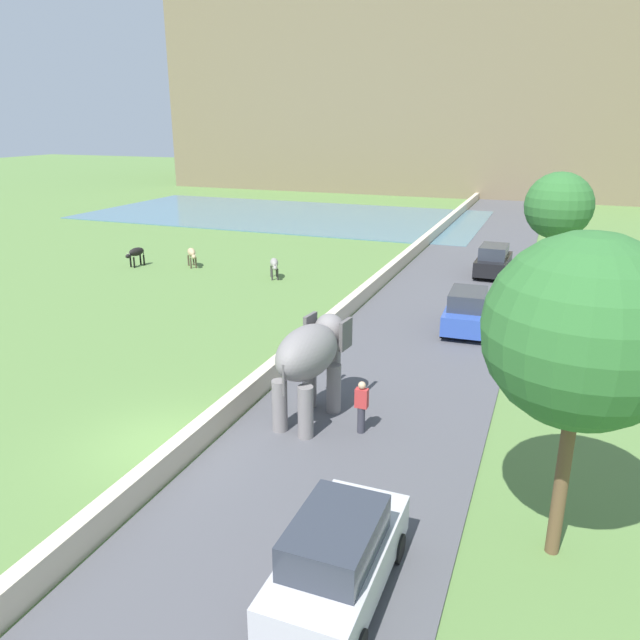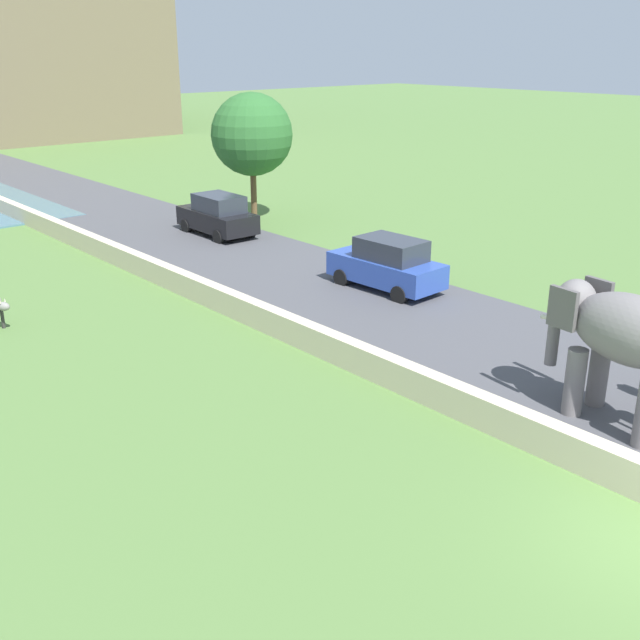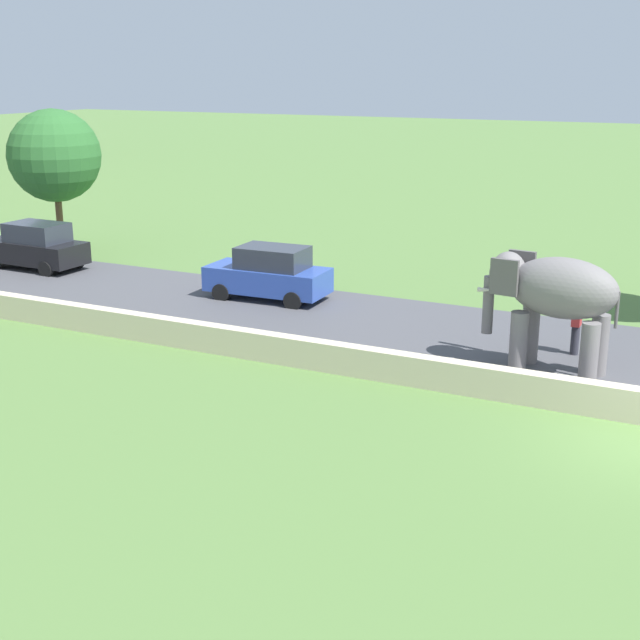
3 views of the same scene
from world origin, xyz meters
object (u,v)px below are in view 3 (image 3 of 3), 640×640
(person_beside_elephant, at_px, (576,325))
(car_black, at_px, (35,246))
(elephant, at_px, (553,295))
(car_blue, at_px, (269,274))

(person_beside_elephant, bearing_deg, car_black, 85.86)
(car_black, bearing_deg, elephant, -98.93)
(elephant, distance_m, car_blue, 10.33)
(person_beside_elephant, xyz_separation_m, car_black, (1.46, 20.22, 0.03))
(car_black, height_order, car_blue, same)
(person_beside_elephant, distance_m, car_blue, 10.22)
(elephant, bearing_deg, car_blue, 72.28)
(car_black, relative_size, car_blue, 0.99)
(car_black, distance_m, car_blue, 10.10)
(elephant, xyz_separation_m, car_black, (3.12, 19.89, -1.14))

